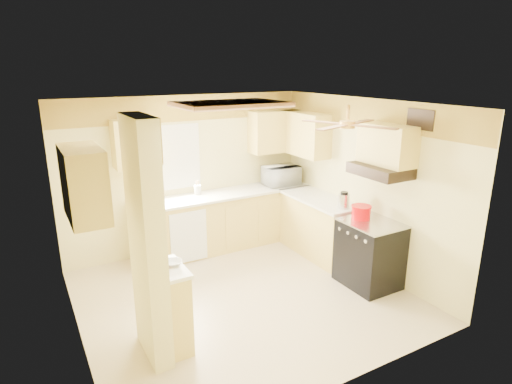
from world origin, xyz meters
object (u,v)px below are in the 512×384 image
bowl (173,263)px  stove (369,253)px  microwave (281,176)px  kettle (344,201)px  dutch_oven (361,212)px

bowl → stove: bearing=-0.7°
stove → bowl: (-2.76, 0.03, 0.50)m
stove → microwave: 2.21m
bowl → kettle: size_ratio=0.75×
stove → dutch_oven: bearing=98.4°
microwave → dutch_oven: (0.06, -1.92, -0.10)m
bowl → kettle: bearing=11.3°
microwave → bowl: bearing=40.1°
stove → bowl: size_ratio=4.94×
stove → microwave: microwave is taller
kettle → dutch_oven: bearing=-94.7°
kettle → bowl: bearing=-168.7°
dutch_oven → microwave: bearing=91.8°
microwave → bowl: (-2.67, -2.08, -0.14)m
microwave → kettle: microwave is taller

